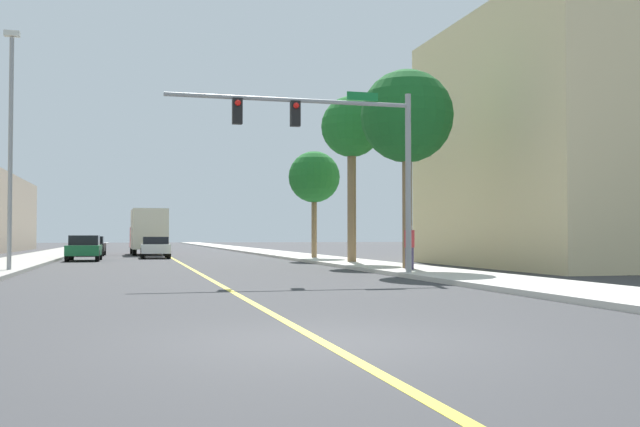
{
  "coord_description": "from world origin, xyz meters",
  "views": [
    {
      "loc": [
        -2.47,
        -9.31,
        1.42
      ],
      "look_at": [
        6.71,
        25.66,
        2.52
      ],
      "focal_mm": 40.4,
      "sensor_mm": 36.0,
      "label": 1
    }
  ],
  "objects_px": {
    "traffic_signal_mast": "(339,140)",
    "street_lamp": "(11,138)",
    "palm_near": "(407,118)",
    "car_green": "(84,248)",
    "palm_mid": "(352,129)",
    "delivery_truck": "(148,231)",
    "car_white": "(155,247)",
    "palm_far": "(314,178)",
    "car_black": "(92,246)",
    "pedestrian": "(409,247)"
  },
  "relations": [
    {
      "from": "palm_mid",
      "to": "car_green",
      "type": "relative_size",
      "value": 2.02
    },
    {
      "from": "street_lamp",
      "to": "palm_mid",
      "type": "bearing_deg",
      "value": 16.82
    },
    {
      "from": "palm_near",
      "to": "car_green",
      "type": "bearing_deg",
      "value": 128.78
    },
    {
      "from": "palm_far",
      "to": "car_green",
      "type": "xyz_separation_m",
      "value": [
        -12.77,
        1.96,
        -4.03
      ]
    },
    {
      "from": "traffic_signal_mast",
      "to": "car_green",
      "type": "xyz_separation_m",
      "value": [
        -9.27,
        19.12,
        -3.89
      ]
    },
    {
      "from": "street_lamp",
      "to": "delivery_truck",
      "type": "relative_size",
      "value": 1.23
    },
    {
      "from": "street_lamp",
      "to": "palm_mid",
      "type": "xyz_separation_m",
      "value": [
        14.71,
        4.45,
        1.52
      ]
    },
    {
      "from": "street_lamp",
      "to": "palm_near",
      "type": "bearing_deg",
      "value": -10.04
    },
    {
      "from": "car_green",
      "to": "car_black",
      "type": "distance_m",
      "value": 10.3
    },
    {
      "from": "traffic_signal_mast",
      "to": "car_black",
      "type": "xyz_separation_m",
      "value": [
        -9.41,
        29.41,
        -3.93
      ]
    },
    {
      "from": "palm_far",
      "to": "car_black",
      "type": "relative_size",
      "value": 1.58
    },
    {
      "from": "traffic_signal_mast",
      "to": "car_white",
      "type": "relative_size",
      "value": 2.17
    },
    {
      "from": "delivery_truck",
      "to": "pedestrian",
      "type": "height_order",
      "value": "delivery_truck"
    },
    {
      "from": "street_lamp",
      "to": "palm_near",
      "type": "relative_size",
      "value": 1.15
    },
    {
      "from": "car_green",
      "to": "palm_far",
      "type": "bearing_deg",
      "value": 171.76
    },
    {
      "from": "traffic_signal_mast",
      "to": "palm_mid",
      "type": "height_order",
      "value": "palm_mid"
    },
    {
      "from": "traffic_signal_mast",
      "to": "street_lamp",
      "type": "bearing_deg",
      "value": 153.07
    },
    {
      "from": "palm_near",
      "to": "delivery_truck",
      "type": "bearing_deg",
      "value": 108.27
    },
    {
      "from": "palm_mid",
      "to": "delivery_truck",
      "type": "xyz_separation_m",
      "value": [
        -9.11,
        20.73,
        -4.83
      ]
    },
    {
      "from": "traffic_signal_mast",
      "to": "car_white",
      "type": "bearing_deg",
      "value": 103.08
    },
    {
      "from": "traffic_signal_mast",
      "to": "delivery_truck",
      "type": "relative_size",
      "value": 1.15
    },
    {
      "from": "palm_mid",
      "to": "pedestrian",
      "type": "height_order",
      "value": "palm_mid"
    },
    {
      "from": "palm_near",
      "to": "delivery_truck",
      "type": "xyz_separation_m",
      "value": [
        -9.17,
        27.79,
        -4.29
      ]
    },
    {
      "from": "car_black",
      "to": "delivery_truck",
      "type": "xyz_separation_m",
      "value": [
        3.89,
        1.41,
        1.03
      ]
    },
    {
      "from": "palm_near",
      "to": "car_white",
      "type": "height_order",
      "value": "palm_near"
    },
    {
      "from": "car_black",
      "to": "pedestrian",
      "type": "xyz_separation_m",
      "value": [
        12.72,
        -27.44,
        0.29
      ]
    },
    {
      "from": "traffic_signal_mast",
      "to": "car_green",
      "type": "height_order",
      "value": "traffic_signal_mast"
    },
    {
      "from": "car_green",
      "to": "pedestrian",
      "type": "relative_size",
      "value": 2.36
    },
    {
      "from": "palm_far",
      "to": "traffic_signal_mast",
      "type": "bearing_deg",
      "value": -101.53
    },
    {
      "from": "palm_mid",
      "to": "car_white",
      "type": "height_order",
      "value": "palm_mid"
    },
    {
      "from": "palm_near",
      "to": "palm_mid",
      "type": "distance_m",
      "value": 7.08
    },
    {
      "from": "traffic_signal_mast",
      "to": "palm_far",
      "type": "xyz_separation_m",
      "value": [
        3.5,
        17.15,
        0.13
      ]
    },
    {
      "from": "delivery_truck",
      "to": "pedestrian",
      "type": "xyz_separation_m",
      "value": [
        8.84,
        -28.85,
        -0.74
      ]
    },
    {
      "from": "car_green",
      "to": "pedestrian",
      "type": "height_order",
      "value": "pedestrian"
    },
    {
      "from": "palm_mid",
      "to": "pedestrian",
      "type": "relative_size",
      "value": 4.77
    },
    {
      "from": "traffic_signal_mast",
      "to": "palm_far",
      "type": "distance_m",
      "value": 17.51
    },
    {
      "from": "palm_mid",
      "to": "car_green",
      "type": "distance_m",
      "value": 16.75
    },
    {
      "from": "traffic_signal_mast",
      "to": "car_black",
      "type": "distance_m",
      "value": 31.13
    },
    {
      "from": "traffic_signal_mast",
      "to": "car_green",
      "type": "relative_size",
      "value": 2.1
    },
    {
      "from": "car_white",
      "to": "car_black",
      "type": "xyz_separation_m",
      "value": [
        -4.13,
        6.69,
        -0.0
      ]
    },
    {
      "from": "traffic_signal_mast",
      "to": "palm_mid",
      "type": "distance_m",
      "value": 10.89
    },
    {
      "from": "palm_mid",
      "to": "palm_far",
      "type": "height_order",
      "value": "palm_mid"
    },
    {
      "from": "traffic_signal_mast",
      "to": "palm_far",
      "type": "height_order",
      "value": "traffic_signal_mast"
    },
    {
      "from": "car_black",
      "to": "pedestrian",
      "type": "distance_m",
      "value": 30.25
    },
    {
      "from": "car_white",
      "to": "pedestrian",
      "type": "bearing_deg",
      "value": -67.7
    },
    {
      "from": "car_white",
      "to": "pedestrian",
      "type": "distance_m",
      "value": 22.47
    },
    {
      "from": "car_white",
      "to": "traffic_signal_mast",
      "type": "bearing_deg",
      "value": -77.11
    },
    {
      "from": "traffic_signal_mast",
      "to": "delivery_truck",
      "type": "height_order",
      "value": "traffic_signal_mast"
    },
    {
      "from": "car_black",
      "to": "pedestrian",
      "type": "relative_size",
      "value": 2.31
    },
    {
      "from": "pedestrian",
      "to": "palm_mid",
      "type": "bearing_deg",
      "value": 114.58
    }
  ]
}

